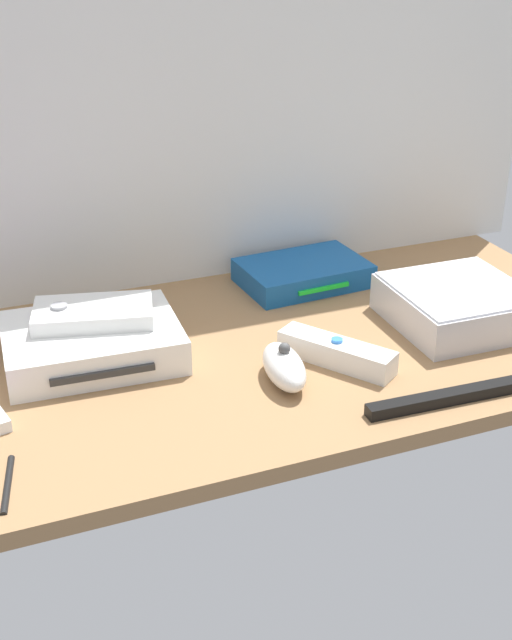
% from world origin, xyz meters
% --- Properties ---
extents(ground_plane, '(1.00, 0.48, 0.02)m').
position_xyz_m(ground_plane, '(0.00, 0.00, -0.01)').
color(ground_plane, '#936D47').
rests_on(ground_plane, ground).
extents(back_wall, '(1.10, 0.01, 0.64)m').
position_xyz_m(back_wall, '(0.00, 0.25, 0.32)').
color(back_wall, silver).
rests_on(back_wall, ground).
extents(game_console, '(0.22, 0.17, 0.04)m').
position_xyz_m(game_console, '(-0.20, 0.05, 0.02)').
color(game_console, white).
rests_on(game_console, ground_plane).
extents(mini_computer, '(0.17, 0.17, 0.05)m').
position_xyz_m(mini_computer, '(0.28, -0.03, 0.03)').
color(mini_computer, silver).
rests_on(mini_computer, ground_plane).
extents(network_router, '(0.19, 0.13, 0.03)m').
position_xyz_m(network_router, '(0.14, 0.16, 0.02)').
color(network_router, '#145193').
rests_on(network_router, ground_plane).
extents(remote_wand, '(0.11, 0.14, 0.03)m').
position_xyz_m(remote_wand, '(0.08, -0.07, 0.02)').
color(remote_wand, white).
rests_on(remote_wand, ground_plane).
extents(remote_nunchuk, '(0.06, 0.10, 0.05)m').
position_xyz_m(remote_nunchuk, '(0.00, -0.09, 0.02)').
color(remote_nunchuk, white).
rests_on(remote_nunchuk, ground_plane).
extents(remote_classic_pad, '(0.16, 0.11, 0.02)m').
position_xyz_m(remote_classic_pad, '(-0.19, 0.06, 0.05)').
color(remote_classic_pad, white).
rests_on(remote_classic_pad, game_console).
extents(sensor_bar, '(0.24, 0.03, 0.01)m').
position_xyz_m(sensor_bar, '(0.17, -0.20, 0.01)').
color(sensor_bar, black).
rests_on(sensor_bar, ground_plane).
extents(stylus_pen, '(0.02, 0.09, 0.01)m').
position_xyz_m(stylus_pen, '(-0.32, -0.17, 0.00)').
color(stylus_pen, black).
rests_on(stylus_pen, ground_plane).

